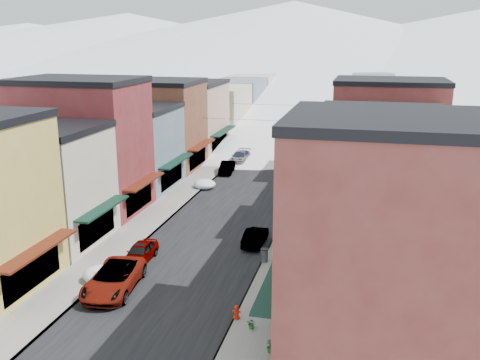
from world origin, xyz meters
The scene contains 39 objects.
ground centered at (0.00, 0.00, 0.00)m, with size 600.00×600.00×0.00m, color gray.
road centered at (0.00, 60.00, 0.01)m, with size 10.00×160.00×0.01m, color black.
sidewalk_left centered at (-6.60, 60.00, 0.07)m, with size 3.20×160.00×0.15m, color gray.
sidewalk_right centered at (6.60, 60.00, 0.07)m, with size 3.20×160.00×0.15m, color gray.
curb_left centered at (-5.05, 60.00, 0.07)m, with size 0.10×160.00×0.15m, color slate.
curb_right centered at (5.05, 60.00, 0.07)m, with size 0.10×160.00×0.15m, color slate.
bldg_l_cream centered at (-13.19, 12.50, 4.76)m, with size 11.30×8.20×9.50m.
bldg_l_brick_near centered at (-13.69, 20.50, 6.26)m, with size 12.30×8.20×12.50m.
bldg_l_grayblue centered at (-13.19, 29.00, 4.51)m, with size 11.30×9.20×9.00m.
bldg_l_brick_far centered at (-14.19, 38.00, 5.51)m, with size 13.30×9.20×11.00m.
bldg_l_tan centered at (-13.19, 48.00, 5.01)m, with size 11.30×11.20×10.00m.
bldg_r_brick_near centered at (13.69, 3.00, 6.26)m, with size 12.30×9.20×12.50m.
bldg_r_green centered at (13.19, 12.00, 4.76)m, with size 11.30×9.20×9.50m.
bldg_r_blue centered at (13.19, 21.00, 5.26)m, with size 11.30×9.20×10.50m.
bldg_r_cream centered at (13.69, 30.00, 4.51)m, with size 12.30×9.20×9.00m.
bldg_r_brick_far centered at (14.19, 39.00, 5.76)m, with size 13.30×9.20×11.50m.
bldg_r_tan centered at (13.19, 49.00, 4.76)m, with size 11.30×11.20×9.50m.
distant_blocks centered at (0.00, 83.00, 4.00)m, with size 34.00×55.00×8.00m.
mountain_ridge centered at (-19.47, 277.18, 14.36)m, with size 670.00×340.00×34.00m.
overhead_cables centered at (0.00, 47.50, 6.20)m, with size 16.40×15.04×0.04m.
car_white_suv centered at (-3.50, 5.76, 0.86)m, with size 2.84×6.17×1.71m, color white.
car_silver_sedan centered at (-3.77, 10.54, 0.71)m, with size 1.67×4.14×1.41m, color #9DA0A5.
car_dark_hatch centered at (-4.30, 37.33, 0.70)m, with size 1.48×4.25×1.40m, color black.
car_silver_wagon centered at (-4.07, 43.24, 0.74)m, with size 2.06×5.07×1.47m, color gray.
car_green_sedan centered at (3.80, 15.79, 0.67)m, with size 1.41×4.05×1.33m, color black.
car_gray_suv centered at (4.10, 35.69, 0.77)m, with size 1.82×4.51×1.54m, color gray.
car_black_sedan centered at (3.50, 46.92, 0.77)m, with size 2.16×5.31×1.54m, color black.
car_lane_silver centered at (-2.08, 53.42, 0.70)m, with size 1.65×4.09×1.39m, color #94959C.
car_lane_white centered at (1.55, 69.88, 0.68)m, with size 2.25×4.88×1.35m, color #B9B9BB.
fire_hydrant centered at (5.20, 3.93, 0.53)m, with size 0.49×0.37×0.84m.
parking_sign centered at (6.10, 12.78, 1.33)m, with size 0.05×0.27×2.01m.
trash_can centered at (5.20, 12.36, 0.64)m, with size 0.57×0.57×0.97m.
streetlamp_near centered at (5.20, 31.04, 2.58)m, with size 0.32×0.32×3.85m.
streetlamp_far centered at (5.20, 49.98, 2.63)m, with size 0.33×0.33×3.93m.
planter_near centered at (6.29, 3.06, 0.45)m, with size 0.53×0.46×0.59m, color #336C30.
planter_far centered at (7.73, 1.00, 0.49)m, with size 0.38×0.38×0.69m, color #30622C.
snow_pile_near centered at (-4.77, 6.75, 0.54)m, with size 2.67×2.84×1.13m.
snow_pile_mid centered at (-4.88, 30.14, 0.44)m, with size 2.19×2.55×0.93m.
snow_pile_far centered at (-4.88, 30.38, 0.48)m, with size 2.39×2.67×1.01m.
Camera 1 is at (11.98, -23.27, 16.15)m, focal length 40.00 mm.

